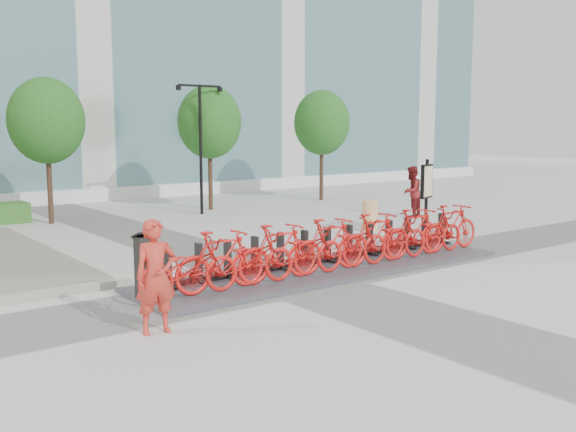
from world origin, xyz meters
TOP-DOWN VIEW (x-y plane):
  - ground at (0.00, 0.00)m, footprint 120.00×120.00m
  - tree_1 at (-1.50, 12.00)m, footprint 2.60×2.60m
  - tree_2 at (5.00, 12.00)m, footprint 2.60×2.60m
  - tree_3 at (11.00, 12.00)m, footprint 2.60×2.60m
  - streetlamp at (4.00, 11.00)m, footprint 2.00×0.20m
  - dock_pad at (1.30, 0.30)m, footprint 9.60×2.40m
  - dock_rail_posts at (1.72, 0.77)m, footprint 8.74×0.50m
  - bike_0 at (-2.60, -0.05)m, footprint 2.15×0.75m
  - bike_1 at (-1.88, -0.05)m, footprint 2.08×0.59m
  - bike_2 at (-1.16, -0.05)m, footprint 2.15×0.75m
  - bike_3 at (-0.44, -0.05)m, footprint 2.08×0.59m
  - bike_4 at (0.28, -0.05)m, footprint 2.15×0.75m
  - bike_5 at (1.00, -0.05)m, footprint 2.08×0.59m
  - bike_6 at (1.72, -0.05)m, footprint 2.15×0.75m
  - bike_7 at (2.44, -0.05)m, footprint 2.08×0.59m
  - bike_8 at (3.16, -0.05)m, footprint 2.15×0.75m
  - bike_9 at (3.88, -0.05)m, footprint 2.08×0.59m
  - bike_10 at (4.60, -0.05)m, footprint 2.15×0.75m
  - bike_11 at (5.32, -0.05)m, footprint 2.08×0.59m
  - kiosk at (-3.30, 0.39)m, footprint 0.43×0.36m
  - worker_red at (-3.98, -1.48)m, footprint 0.75×0.55m
  - pedestrian at (9.90, 5.45)m, footprint 1.11×0.97m
  - construction_barrel at (6.28, 4.00)m, footprint 0.56×0.56m
  - map_sign at (7.35, 2.55)m, footprint 0.77×0.36m

SIDE VIEW (x-z plane):
  - ground at x=0.00m, z-range 0.00..0.00m
  - dock_pad at x=1.30m, z-range 0.00..0.08m
  - dock_rail_posts at x=1.72m, z-range 0.08..0.93m
  - construction_barrel at x=6.28m, z-range 0.00..1.01m
  - bike_0 at x=-2.60m, z-range 0.08..1.21m
  - bike_2 at x=-1.16m, z-range 0.08..1.21m
  - bike_4 at x=0.28m, z-range 0.08..1.21m
  - bike_6 at x=1.72m, z-range 0.08..1.21m
  - bike_8 at x=3.16m, z-range 0.08..1.21m
  - bike_10 at x=4.60m, z-range 0.08..1.21m
  - bike_1 at x=-1.88m, z-range 0.08..1.33m
  - bike_3 at x=-0.44m, z-range 0.08..1.33m
  - bike_5 at x=1.00m, z-range 0.08..1.33m
  - bike_7 at x=2.44m, z-range 0.08..1.33m
  - bike_9 at x=3.88m, z-range 0.08..1.33m
  - bike_11 at x=5.32m, z-range 0.08..1.33m
  - kiosk at x=-3.30m, z-range 0.05..1.38m
  - worker_red at x=-3.98m, z-range 0.00..1.89m
  - pedestrian at x=9.90m, z-range 0.00..1.93m
  - map_sign at x=7.35m, z-range 0.38..2.76m
  - streetlamp at x=4.00m, z-range 0.63..5.63m
  - tree_1 at x=-1.50m, z-range 1.04..6.14m
  - tree_2 at x=5.00m, z-range 1.04..6.14m
  - tree_3 at x=11.00m, z-range 1.04..6.14m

